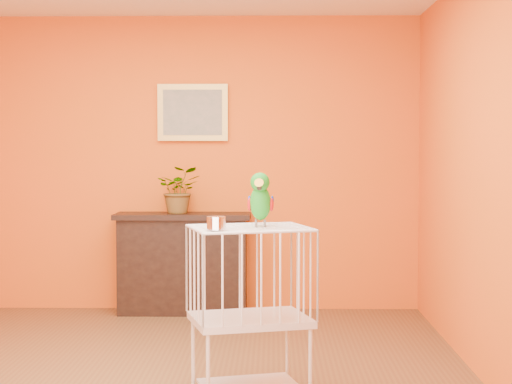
{
  "coord_description": "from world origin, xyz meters",
  "views": [
    {
      "loc": [
        0.71,
        -5.33,
        1.44
      ],
      "look_at": [
        0.61,
        -0.52,
        1.19
      ],
      "focal_mm": 60.0,
      "sensor_mm": 36.0,
      "label": 1
    }
  ],
  "objects": [
    {
      "name": "potted_plant",
      "position": [
        -0.1,
        2.03,
        1.03
      ],
      "size": [
        0.39,
        0.43,
        0.32
      ],
      "primitive_type": "imported",
      "rotation": [
        0.0,
        0.0,
        0.06
      ],
      "color": "#26722D",
      "rests_on": "console_cabinet"
    },
    {
      "name": "birdcage",
      "position": [
        0.58,
        -0.52,
        0.51
      ],
      "size": [
        0.75,
        0.65,
        0.99
      ],
      "rotation": [
        0.0,
        0.0,
        0.28
      ],
      "color": "silver",
      "rests_on": "ground"
    },
    {
      "name": "framed_picture",
      "position": [
        0.0,
        2.22,
        1.75
      ],
      "size": [
        0.62,
        0.04,
        0.5
      ],
      "color": "gold",
      "rests_on": "room_shell"
    },
    {
      "name": "room_shell",
      "position": [
        0.0,
        0.0,
        1.58
      ],
      "size": [
        4.5,
        4.5,
        4.5
      ],
      "color": "#E45815",
      "rests_on": "ground"
    },
    {
      "name": "parrot",
      "position": [
        0.64,
        -0.49,
        1.15
      ],
      "size": [
        0.15,
        0.28,
        0.31
      ],
      "rotation": [
        0.0,
        0.0,
        -0.06
      ],
      "color": "#59544C",
      "rests_on": "birdcage"
    },
    {
      "name": "ground",
      "position": [
        0.0,
        0.0,
        0.0
      ],
      "size": [
        4.5,
        4.5,
        0.0
      ],
      "primitive_type": "plane",
      "color": "brown",
      "rests_on": "ground"
    },
    {
      "name": "feed_cup",
      "position": [
        0.4,
        -0.73,
        1.03
      ],
      "size": [
        0.1,
        0.1,
        0.07
      ],
      "primitive_type": "cylinder",
      "color": "silver",
      "rests_on": "birdcage"
    },
    {
      "name": "console_cabinet",
      "position": [
        -0.07,
        2.04,
        0.44
      ],
      "size": [
        1.17,
        0.42,
        0.87
      ],
      "color": "black",
      "rests_on": "ground"
    }
  ]
}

